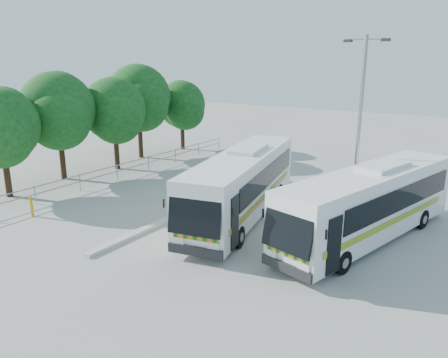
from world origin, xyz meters
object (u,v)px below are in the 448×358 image
Objects in this scene: tree_far_a at (1,126)px; coach_adjacent at (369,203)px; tree_far_b at (58,110)px; coach_main at (242,183)px; tree_far_c at (115,110)px; tree_far_e at (182,105)px; bollard at (32,206)px; lamppost at (360,121)px; tree_far_d at (139,97)px.

tree_far_a is 19.76m from coach_adjacent.
tree_far_a is 0.89× the size of tree_far_b.
tree_far_b is at bearing 169.08° from coach_main.
tree_far_e is (-0.51, 8.20, -0.37)m from tree_far_c.
coach_adjacent is 16.24m from bollard.
lamppost is (18.13, 3.34, 0.27)m from tree_far_b.
bollard is (-8.85, -5.81, -1.22)m from coach_main.
tree_far_d is (-1.19, 3.70, 0.56)m from tree_far_c.
tree_far_a is at bearing -89.29° from tree_far_e.
lamppost is at bearing -1.85° from tree_far_c.
lamppost is at bearing 23.27° from tree_far_a.
coach_main reaches higher than bollard.
tree_far_e is 22.37m from coach_adjacent.
tree_far_d is at bearing 175.33° from coach_adjacent.
coach_adjacent is at bearing -9.46° from tree_far_c.
coach_adjacent is at bearing -7.98° from coach_main.
tree_far_d is 21.22m from coach_adjacent.
tree_far_e is 17.73m from coach_main.
coach_adjacent is (19.56, 0.79, -2.87)m from tree_far_b.
tree_far_d is at bearing 110.61° from bollard.
tree_far_d is at bearing 139.83° from coach_main.
tree_far_b is 0.59× the size of coach_main.
coach_main reaches higher than coach_adjacent.
coach_main is at bearing -161.40° from coach_adjacent.
tree_far_c reaches higher than tree_far_e.
tree_far_e is (-0.20, 16.30, -0.19)m from tree_far_a.
tree_far_b is 4.01m from tree_far_c.
tree_far_e is (0.39, 12.10, -0.68)m from tree_far_b.
tree_far_d is 6.93× the size of bollard.
tree_far_e is at bearing 81.37° from tree_far_d.
coach_adjacent is 4.29m from lamppost.
lamppost reaches higher than tree_far_e.
coach_main is (12.57, -3.57, -2.51)m from tree_far_c.
tree_far_a reaches higher than bollard.
coach_adjacent is at bearing -55.25° from lamppost.
lamppost is (17.54, 7.54, 0.76)m from tree_far_a.
tree_far_c is (0.30, 8.10, 0.19)m from tree_far_a.
tree_far_c is 17.25m from lamppost.
tree_far_b is 13.76m from coach_main.
tree_far_a is 13.85m from coach_main.
tree_far_b is at bearing 98.01° from tree_far_a.
coach_main is 6.35m from lamppost.
lamppost reaches higher than tree_far_a.
tree_far_c is at bearing 77.09° from tree_far_b.
bollard is (4.62, -5.48, -4.04)m from tree_far_b.
tree_far_b is at bearing -163.42° from coach_adjacent.
tree_far_a is 0.71× the size of lamppost.
tree_far_d is 0.84× the size of lamppost.
tree_far_a is at bearing -151.26° from lamppost.
tree_far_c reaches higher than coach_main.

